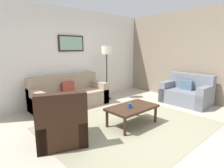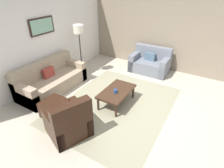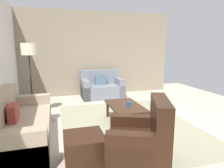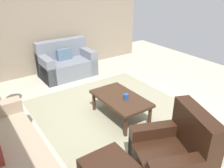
# 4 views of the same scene
# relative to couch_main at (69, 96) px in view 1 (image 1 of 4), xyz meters

# --- Properties ---
(ground_plane) EXTENTS (8.00, 8.00, 0.00)m
(ground_plane) POSITION_rel_couch_main_xyz_m (0.28, -2.10, -0.30)
(ground_plane) COLOR #B2A893
(rear_partition) EXTENTS (6.00, 0.12, 2.80)m
(rear_partition) POSITION_rel_couch_main_xyz_m (0.28, 0.50, 1.10)
(rear_partition) COLOR silver
(rear_partition) RESTS_ON ground_plane
(stone_feature_panel) EXTENTS (0.12, 5.20, 2.80)m
(stone_feature_panel) POSITION_rel_couch_main_xyz_m (3.28, -2.10, 1.10)
(stone_feature_panel) COLOR gray
(stone_feature_panel) RESTS_ON ground_plane
(area_rug) EXTENTS (3.39, 2.68, 0.01)m
(area_rug) POSITION_rel_couch_main_xyz_m (0.28, -2.10, -0.29)
(area_rug) COLOR gray
(area_rug) RESTS_ON ground_plane
(couch_main) EXTENTS (2.09, 0.90, 0.88)m
(couch_main) POSITION_rel_couch_main_xyz_m (0.00, 0.00, 0.00)
(couch_main) COLOR gray
(couch_main) RESTS_ON ground_plane
(couch_loveseat) EXTENTS (0.82, 1.33, 0.88)m
(couch_loveseat) POSITION_rel_couch_main_xyz_m (2.76, -2.13, 0.01)
(couch_loveseat) COLOR slate
(couch_loveseat) RESTS_ON ground_plane
(armchair_leather) EXTENTS (1.04, 1.04, 0.95)m
(armchair_leather) POSITION_rel_couch_main_xyz_m (-1.13, -1.80, 0.01)
(armchair_leather) COLOR black
(armchair_leather) RESTS_ON ground_plane
(ottoman) EXTENTS (0.56, 0.56, 0.40)m
(ottoman) POSITION_rel_couch_main_xyz_m (-0.82, -1.03, -0.10)
(ottoman) COLOR black
(ottoman) RESTS_ON ground_plane
(coffee_table) EXTENTS (1.10, 0.64, 0.41)m
(coffee_table) POSITION_rel_couch_main_xyz_m (0.37, -2.09, 0.06)
(coffee_table) COLOR #382316
(coffee_table) RESTS_ON ground_plane
(cup) EXTENTS (0.08, 0.08, 0.10)m
(cup) POSITION_rel_couch_main_xyz_m (0.25, -2.12, 0.16)
(cup) COLOR #1E478C
(cup) RESTS_ON coffee_table
(lamp_standing) EXTENTS (0.32, 0.32, 1.71)m
(lamp_standing) POSITION_rel_couch_main_xyz_m (1.30, -0.15, 1.11)
(lamp_standing) COLOR black
(lamp_standing) RESTS_ON ground_plane
(framed_artwork) EXTENTS (0.83, 0.04, 0.47)m
(framed_artwork) POSITION_rel_couch_main_xyz_m (0.39, 0.41, 1.48)
(framed_artwork) COLOR black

